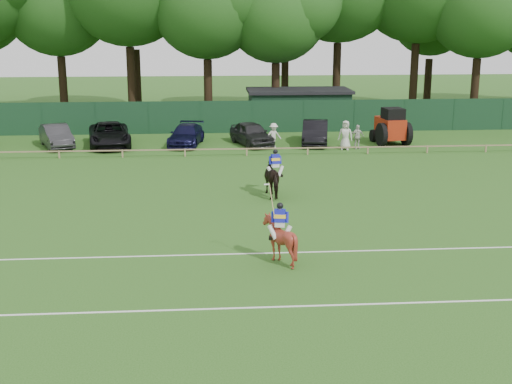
{
  "coord_description": "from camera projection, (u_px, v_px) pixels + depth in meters",
  "views": [
    {
      "loc": [
        -1.61,
        -25.64,
        8.79
      ],
      "look_at": [
        0.5,
        3.0,
        1.4
      ],
      "focal_mm": 48.0,
      "sensor_mm": 36.0,
      "label": 1
    }
  ],
  "objects": [
    {
      "name": "tractor",
      "position": [
        391.0,
        127.0,
        48.18
      ],
      "size": [
        2.43,
        3.32,
        2.6
      ],
      "rotation": [
        0.0,
        0.0,
        0.12
      ],
      "color": "#A3250F",
      "rests_on": "ground"
    },
    {
      "name": "spectator_right",
      "position": [
        345.0,
        135.0,
        46.29
      ],
      "size": [
        1.12,
        0.9,
        1.98
      ],
      "primitive_type": "imported",
      "rotation": [
        0.0,
        0.0,
        -0.32
      ],
      "color": "beige",
      "rests_on": "ground"
    },
    {
      "name": "horse_dark",
      "position": [
        275.0,
        178.0,
        34.27
      ],
      "size": [
        1.39,
        2.37,
        1.88
      ],
      "primitive_type": "imported",
      "rotation": [
        0.0,
        0.0,
        3.32
      ],
      "color": "black",
      "rests_on": "ground"
    },
    {
      "name": "sedan_navy",
      "position": [
        186.0,
        135.0,
        47.93
      ],
      "size": [
        2.79,
        5.21,
        1.44
      ],
      "primitive_type": "imported",
      "rotation": [
        0.0,
        0.0,
        -0.16
      ],
      "color": "black",
      "rests_on": "ground"
    },
    {
      "name": "utility_shed",
      "position": [
        299.0,
        108.0,
        56.09
      ],
      "size": [
        8.4,
        4.4,
        3.04
      ],
      "color": "#14331E",
      "rests_on": "ground"
    },
    {
      "name": "rider_dark",
      "position": [
        275.0,
        162.0,
        34.05
      ],
      "size": [
        0.93,
        0.44,
        1.41
      ],
      "rotation": [
        0.0,
        0.0,
        3.32
      ],
      "color": "silver",
      "rests_on": "ground"
    },
    {
      "name": "ground",
      "position": [
        249.0,
        245.0,
        27.07
      ],
      "size": [
        160.0,
        160.0,
        0.0
      ],
      "primitive_type": "plane",
      "color": "#1E4C14",
      "rests_on": "ground"
    },
    {
      "name": "horse_chestnut",
      "position": [
        280.0,
        240.0,
        25.02
      ],
      "size": [
        1.65,
        1.79,
        1.73
      ],
      "primitive_type": "imported",
      "rotation": [
        0.0,
        0.0,
        2.96
      ],
      "color": "maroon",
      "rests_on": "ground"
    },
    {
      "name": "spectator_left",
      "position": [
        274.0,
        136.0,
        46.97
      ],
      "size": [
        1.25,
        0.96,
        1.7
      ],
      "primitive_type": "imported",
      "rotation": [
        0.0,
        0.0,
        0.34
      ],
      "color": "beige",
      "rests_on": "ground"
    },
    {
      "name": "tree_row",
      "position": [
        246.0,
        118.0,
        61.02
      ],
      "size": [
        96.0,
        12.0,
        21.0
      ],
      "primitive_type": null,
      "color": "#26561C",
      "rests_on": "ground"
    },
    {
      "name": "hatch_grey",
      "position": [
        252.0,
        134.0,
        48.02
      ],
      "size": [
        3.31,
        5.09,
        1.61
      ],
      "primitive_type": "imported",
      "rotation": [
        0.0,
        0.0,
        0.32
      ],
      "color": "#29292B",
      "rests_on": "ground"
    },
    {
      "name": "spectator_mid",
      "position": [
        357.0,
        137.0,
        46.6
      ],
      "size": [
        1.03,
        0.56,
        1.66
      ],
      "primitive_type": "imported",
      "rotation": [
        0.0,
        0.0,
        0.17
      ],
      "color": "beige",
      "rests_on": "ground"
    },
    {
      "name": "rider_chestnut",
      "position": [
        280.0,
        220.0,
        24.81
      ],
      "size": [
        0.93,
        0.66,
        2.05
      ],
      "rotation": [
        0.0,
        0.0,
        2.96
      ],
      "color": "silver",
      "rests_on": "ground"
    },
    {
      "name": "pitch_rail",
      "position": [
        231.0,
        149.0,
        44.35
      ],
      "size": [
        62.1,
        0.1,
        0.5
      ],
      "color": "#997F5B",
      "rests_on": "ground"
    },
    {
      "name": "perimeter_fence",
      "position": [
        227.0,
        117.0,
        52.84
      ],
      "size": [
        92.08,
        0.08,
        2.5
      ],
      "color": "#14351E",
      "rests_on": "ground"
    },
    {
      "name": "estate_black",
      "position": [
        315.0,
        132.0,
        48.41
      ],
      "size": [
        2.58,
        5.22,
        1.65
      ],
      "primitive_type": "imported",
      "rotation": [
        0.0,
        0.0,
        -0.17
      ],
      "color": "black",
      "rests_on": "ground"
    },
    {
      "name": "pitch_lines",
      "position": [
        255.0,
        278.0,
        23.69
      ],
      "size": [
        60.0,
        5.1,
        0.01
      ],
      "color": "silver",
      "rests_on": "ground"
    },
    {
      "name": "sedan_grey",
      "position": [
        56.0,
        136.0,
        47.18
      ],
      "size": [
        3.32,
        5.02,
        1.56
      ],
      "primitive_type": "imported",
      "rotation": [
        0.0,
        0.0,
        0.39
      ],
      "color": "#313133",
      "rests_on": "ground"
    },
    {
      "name": "suv_black",
      "position": [
        109.0,
        135.0,
        47.51
      ],
      "size": [
        3.68,
        6.29,
        1.64
      ],
      "primitive_type": "imported",
      "rotation": [
        0.0,
        0.0,
        0.17
      ],
      "color": "black",
      "rests_on": "ground"
    }
  ]
}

